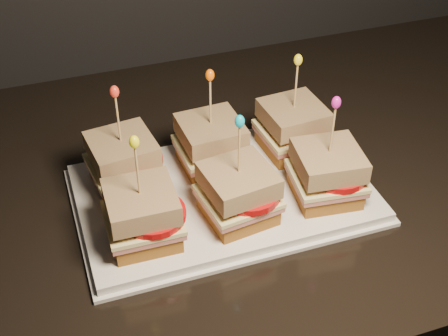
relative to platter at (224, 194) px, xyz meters
name	(u,v)px	position (x,y,z in m)	size (l,w,h in m)	color
granite_slab	(191,184)	(-0.03, 0.06, -0.03)	(2.45, 0.70, 0.03)	black
platter	(224,194)	(0.00, 0.00, 0.00)	(0.40, 0.24, 0.02)	white
platter_rim	(224,197)	(0.00, 0.00, -0.01)	(0.41, 0.26, 0.01)	white
sandwich_0_bread_bot	(125,177)	(-0.13, 0.06, 0.02)	(0.08, 0.08, 0.02)	brown
sandwich_0_ham	(124,168)	(-0.13, 0.06, 0.04)	(0.09, 0.09, 0.01)	#B36053
sandwich_0_cheese	(124,164)	(-0.13, 0.06, 0.04)	(0.09, 0.09, 0.01)	#F4EB9A
sandwich_0_tomato	(133,161)	(-0.11, 0.05, 0.05)	(0.08, 0.08, 0.01)	#B70C0D
sandwich_0_bread_top	(122,149)	(-0.13, 0.06, 0.07)	(0.08, 0.08, 0.03)	#563010
sandwich_0_pick	(118,121)	(-0.13, 0.06, 0.11)	(0.00, 0.00, 0.09)	tan
sandwich_0_frill	(114,92)	(-0.13, 0.06, 0.16)	(0.01, 0.01, 0.02)	red
sandwich_1_bread_bot	(211,159)	(0.00, 0.06, 0.02)	(0.08, 0.08, 0.02)	brown
sandwich_1_ham	(211,150)	(0.00, 0.06, 0.04)	(0.09, 0.09, 0.01)	#B36053
sandwich_1_cheese	(211,146)	(0.00, 0.06, 0.04)	(0.09, 0.09, 0.01)	#F4EB9A
sandwich_1_tomato	(220,143)	(0.01, 0.05, 0.05)	(0.08, 0.08, 0.01)	#B70C0D
sandwich_1_bread_top	(211,131)	(0.00, 0.06, 0.07)	(0.08, 0.08, 0.03)	#563010
sandwich_1_pick	(210,104)	(0.00, 0.06, 0.11)	(0.00, 0.00, 0.09)	tan
sandwich_1_frill	(210,75)	(0.00, 0.06, 0.16)	(0.01, 0.01, 0.02)	#F65F05
sandwich_2_bread_bot	(291,142)	(0.13, 0.06, 0.02)	(0.08, 0.08, 0.02)	brown
sandwich_2_ham	(292,134)	(0.13, 0.06, 0.04)	(0.09, 0.09, 0.01)	#B36053
sandwich_2_cheese	(292,130)	(0.13, 0.06, 0.04)	(0.09, 0.09, 0.01)	#F4EB9A
sandwich_2_tomato	(302,126)	(0.14, 0.05, 0.05)	(0.08, 0.08, 0.01)	#B70C0D
sandwich_2_bread_top	(294,115)	(0.13, 0.06, 0.07)	(0.08, 0.08, 0.03)	#563010
sandwich_2_pick	(296,88)	(0.13, 0.06, 0.11)	(0.00, 0.00, 0.09)	tan
sandwich_2_frill	(298,60)	(0.13, 0.06, 0.16)	(0.01, 0.01, 0.02)	yellow
sandwich_3_bread_bot	(144,231)	(-0.13, -0.06, 0.02)	(0.08, 0.08, 0.02)	brown
sandwich_3_ham	(143,222)	(-0.13, -0.06, 0.04)	(0.09, 0.09, 0.01)	#B36053
sandwich_3_cheese	(143,218)	(-0.13, -0.06, 0.04)	(0.09, 0.09, 0.01)	#F4EB9A
sandwich_3_tomato	(153,214)	(-0.11, -0.06, 0.05)	(0.08, 0.08, 0.01)	#B70C0D
sandwich_3_bread_top	(141,202)	(-0.13, -0.06, 0.07)	(0.08, 0.08, 0.03)	#563010
sandwich_3_pick	(138,173)	(-0.13, -0.06, 0.11)	(0.00, 0.00, 0.09)	tan
sandwich_3_frill	(134,142)	(-0.13, -0.06, 0.16)	(0.01, 0.01, 0.02)	yellow
sandwich_4_bread_bot	(238,209)	(0.00, -0.06, 0.02)	(0.08, 0.08, 0.02)	brown
sandwich_4_ham	(238,200)	(0.00, -0.06, 0.04)	(0.09, 0.09, 0.01)	#B36053
sandwich_4_cheese	(238,196)	(0.00, -0.06, 0.04)	(0.09, 0.09, 0.01)	#F4EB9A
sandwich_4_tomato	(249,192)	(0.01, -0.06, 0.05)	(0.08, 0.08, 0.01)	#B70C0D
sandwich_4_bread_top	(239,180)	(0.00, -0.06, 0.07)	(0.08, 0.08, 0.03)	#563010
sandwich_4_pick	(239,152)	(0.00, -0.06, 0.11)	(0.00, 0.00, 0.09)	tan
sandwich_4_frill	(240,121)	(0.00, -0.06, 0.16)	(0.01, 0.01, 0.02)	#0AA4BF
sandwich_5_bread_bot	(325,189)	(0.13, -0.06, 0.02)	(0.08, 0.08, 0.02)	brown
sandwich_5_ham	(326,180)	(0.13, -0.06, 0.04)	(0.09, 0.09, 0.01)	#B36053
sandwich_5_cheese	(327,176)	(0.13, -0.06, 0.04)	(0.09, 0.09, 0.01)	#F4EB9A
sandwich_5_tomato	(337,172)	(0.14, -0.06, 0.05)	(0.08, 0.08, 0.01)	#B70C0D
sandwich_5_bread_top	(329,160)	(0.13, -0.06, 0.07)	(0.08, 0.08, 0.03)	#563010
sandwich_5_pick	(332,133)	(0.13, -0.06, 0.11)	(0.00, 0.00, 0.09)	tan
sandwich_5_frill	(336,102)	(0.13, -0.06, 0.16)	(0.01, 0.01, 0.02)	#C61D9C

